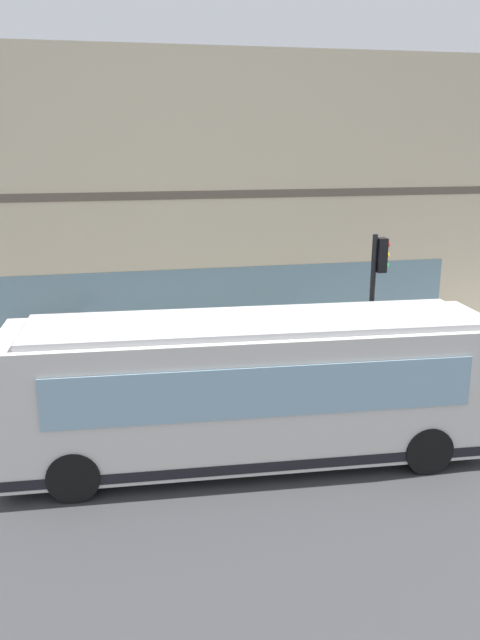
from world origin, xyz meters
The scene contains 9 objects.
ground centered at (0.00, 0.00, 0.00)m, with size 120.00×120.00×0.00m, color #38383A.
sidewalk_curb centered at (4.56, 0.00, 0.07)m, with size 3.92×40.00×0.15m, color #9E9991.
building_corner centered at (11.38, 0.00, 4.54)m, with size 9.79×20.24×9.09m.
city_bus_nearside centered at (-0.30, 0.89, 1.55)m, with size 3.13×10.17×3.07m.
traffic_light_near_corner centered at (3.09, -3.30, 2.96)m, with size 0.32×0.49×4.04m.
fire_hydrant centered at (5.96, 1.18, 0.51)m, with size 0.35×0.35×0.74m.
pedestrian_by_light_pole centered at (5.59, 4.32, 1.04)m, with size 0.32×0.32×1.56m.
pedestrian_walking_along_curb centered at (3.26, -1.90, 1.07)m, with size 0.32×0.32×1.61m.
newspaper_vending_box centered at (5.54, 5.35, 0.60)m, with size 0.44×0.42×0.90m.
Camera 1 is at (-12.48, 3.79, 6.56)m, focal length 36.26 mm.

